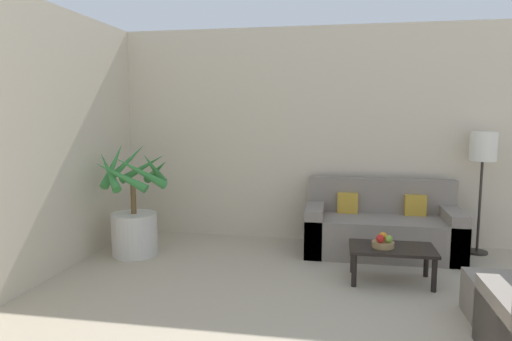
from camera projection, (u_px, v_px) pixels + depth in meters
The scene contains 10 objects.
wall_back at pixel (401, 136), 5.60m from camera, with size 8.68×0.06×2.70m.
potted_palm at pixel (134, 216), 5.23m from camera, with size 0.89×0.89×1.30m.
sofa_loveseat at pixel (381, 229), 5.31m from camera, with size 1.73×0.78×0.85m.
floor_lamp at pixel (483, 153), 5.20m from camera, with size 0.29×0.29×1.42m.
coffee_table at pixel (392, 252), 4.41m from camera, with size 0.81×0.49×0.35m.
fruit_bowl at pixel (383, 244), 4.39m from camera, with size 0.21×0.21×0.05m.
apple_red at pixel (380, 238), 4.36m from camera, with size 0.08×0.08×0.08m.
apple_green at pixel (389, 239), 4.36m from camera, with size 0.07×0.07×0.07m.
orange_fruit at pixel (383, 236), 4.44m from camera, with size 0.08×0.08×0.08m.
ottoman at pixel (511, 300), 3.57m from camera, with size 0.64×0.46×0.35m.
Camera 1 is at (-0.75, 0.73, 1.63)m, focal length 32.00 mm.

